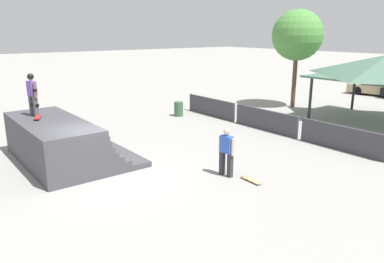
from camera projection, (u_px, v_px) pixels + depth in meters
ground_plane at (104, 175)px, 13.03m from camera, size 160.00×160.00×0.00m
quarter_pipe_ramp at (60, 143)px, 14.29m from camera, size 5.36×3.77×1.64m
skater_on_deck at (32, 92)px, 14.41m from camera, size 0.72×0.28×1.66m
skateboard_on_deck at (37, 118)px, 14.13m from camera, size 0.79×0.48×0.09m
bystander_walking at (226, 150)px, 12.77m from camera, size 0.69×0.27×1.70m
skateboard_on_ground at (251, 180)px, 12.50m from camera, size 0.85×0.24×0.09m
barrier_fence at (265, 120)px, 18.84m from camera, size 12.43×0.12×1.05m
tree_beside_pavilion at (297, 36)px, 23.64m from camera, size 3.20×3.20×6.21m
trash_bin at (179, 109)px, 22.03m from camera, size 0.52×0.52×0.85m
parked_car_tan at (379, 88)px, 29.07m from camera, size 4.63×2.36×1.27m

